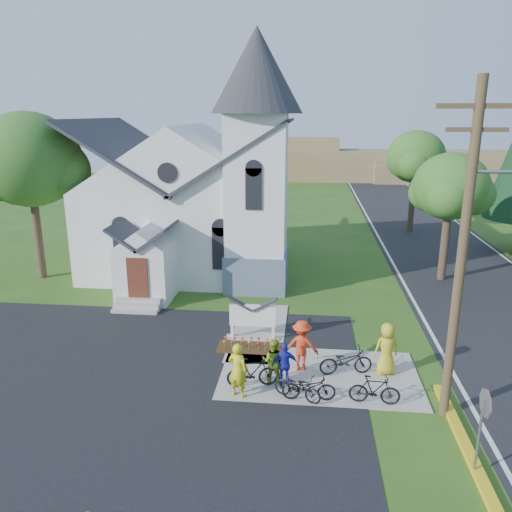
# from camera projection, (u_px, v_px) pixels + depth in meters

# --- Properties ---
(ground) EXTENTS (120.00, 120.00, 0.00)m
(ground) POSITION_uv_depth(u_px,v_px,m) (276.00, 380.00, 17.49)
(ground) COLOR #2B5317
(ground) RESTS_ON ground
(parking_lot) EXTENTS (20.00, 16.00, 0.02)m
(parking_lot) POSITION_uv_depth(u_px,v_px,m) (59.00, 400.00, 16.28)
(parking_lot) COLOR black
(parking_lot) RESTS_ON ground
(road) EXTENTS (8.00, 90.00, 0.02)m
(road) POSITION_uv_depth(u_px,v_px,m) (454.00, 264.00, 30.82)
(road) COLOR black
(road) RESTS_ON ground
(sidewalk) EXTENTS (7.00, 4.00, 0.05)m
(sidewalk) POSITION_uv_depth(u_px,v_px,m) (319.00, 375.00, 17.81)
(sidewalk) COLOR gray
(sidewalk) RESTS_ON ground
(church) EXTENTS (12.35, 12.00, 13.00)m
(church) POSITION_uv_depth(u_px,v_px,m) (196.00, 182.00, 28.52)
(church) COLOR white
(church) RESTS_ON ground
(church_sign) EXTENTS (2.20, 0.40, 1.70)m
(church_sign) POSITION_uv_depth(u_px,v_px,m) (253.00, 316.00, 20.39)
(church_sign) COLOR gray
(church_sign) RESTS_ON ground
(flower_bed) EXTENTS (2.60, 1.10, 0.07)m
(flower_bed) POSITION_uv_depth(u_px,v_px,m) (250.00, 348.00, 19.80)
(flower_bed) COLOR #36200E
(flower_bed) RESTS_ON ground
(utility_pole) EXTENTS (3.45, 0.28, 10.00)m
(utility_pole) POSITION_uv_depth(u_px,v_px,m) (465.00, 247.00, 14.02)
(utility_pole) COLOR #423221
(utility_pole) RESTS_ON ground
(stop_sign) EXTENTS (0.11, 0.76, 2.48)m
(stop_sign) POSITION_uv_depth(u_px,v_px,m) (483.00, 415.00, 12.44)
(stop_sign) COLOR gray
(stop_sign) RESTS_ON ground
(tree_lot_corner) EXTENTS (5.60, 5.60, 9.15)m
(tree_lot_corner) POSITION_uv_depth(u_px,v_px,m) (29.00, 160.00, 26.63)
(tree_lot_corner) COLOR #3C2E20
(tree_lot_corner) RESTS_ON ground
(tree_road_near) EXTENTS (4.00, 4.00, 7.05)m
(tree_road_near) POSITION_uv_depth(u_px,v_px,m) (451.00, 187.00, 26.67)
(tree_road_near) COLOR #3C2E20
(tree_road_near) RESTS_ON ground
(tree_road_mid) EXTENTS (4.40, 4.40, 7.80)m
(tree_road_mid) POSITION_uv_depth(u_px,v_px,m) (416.00, 157.00, 37.93)
(tree_road_mid) COLOR #3C2E20
(tree_road_mid) RESTS_ON ground
(distant_hills) EXTENTS (61.00, 10.00, 5.60)m
(distant_hills) POSITION_uv_depth(u_px,v_px,m) (326.00, 163.00, 70.39)
(distant_hills) COLOR brown
(distant_hills) RESTS_ON ground
(cyclist_0) EXTENTS (0.80, 0.66, 1.87)m
(cyclist_0) POSITION_uv_depth(u_px,v_px,m) (238.00, 370.00, 16.19)
(cyclist_0) COLOR #CECF18
(cyclist_0) RESTS_ON sidewalk
(bike_0) EXTENTS (1.77, 0.69, 0.91)m
(bike_0) POSITION_uv_depth(u_px,v_px,m) (309.00, 387.00, 16.09)
(bike_0) COLOR black
(bike_0) RESTS_ON sidewalk
(cyclist_1) EXTENTS (0.84, 0.69, 1.59)m
(cyclist_1) POSITION_uv_depth(u_px,v_px,m) (273.00, 361.00, 17.09)
(cyclist_1) COLOR #88B021
(cyclist_1) RESTS_ON sidewalk
(bike_1) EXTENTS (1.83, 0.85, 1.06)m
(bike_1) POSITION_uv_depth(u_px,v_px,m) (252.00, 372.00, 16.88)
(bike_1) COLOR black
(bike_1) RESTS_ON sidewalk
(cyclist_2) EXTENTS (0.98, 0.59, 1.56)m
(cyclist_2) POSITION_uv_depth(u_px,v_px,m) (285.00, 364.00, 16.88)
(cyclist_2) COLOR #2326B1
(cyclist_2) RESTS_ON sidewalk
(bike_2) EXTENTS (1.74, 1.18, 0.86)m
(bike_2) POSITION_uv_depth(u_px,v_px,m) (298.00, 387.00, 16.13)
(bike_2) COLOR black
(bike_2) RESTS_ON sidewalk
(cyclist_3) EXTENTS (1.28, 0.81, 1.88)m
(cyclist_3) POSITION_uv_depth(u_px,v_px,m) (302.00, 345.00, 17.91)
(cyclist_3) COLOR red
(cyclist_3) RESTS_ON sidewalk
(bike_3) EXTENTS (1.65, 0.56, 0.98)m
(bike_3) POSITION_uv_depth(u_px,v_px,m) (375.00, 390.00, 15.87)
(bike_3) COLOR black
(bike_3) RESTS_ON sidewalk
(cyclist_4) EXTENTS (1.08, 0.86, 1.92)m
(cyclist_4) POSITION_uv_depth(u_px,v_px,m) (387.00, 349.00, 17.60)
(cyclist_4) COLOR gold
(cyclist_4) RESTS_ON sidewalk
(bike_4) EXTENTS (2.01, 1.06, 1.00)m
(bike_4) POSITION_uv_depth(u_px,v_px,m) (346.00, 361.00, 17.69)
(bike_4) COLOR black
(bike_4) RESTS_ON sidewalk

